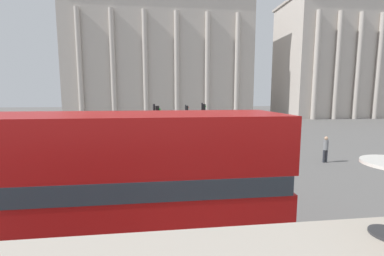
{
  "coord_description": "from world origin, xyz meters",
  "views": [
    {
      "loc": [
        -0.83,
        -2.43,
        4.54
      ],
      "look_at": [
        1.35,
        15.43,
        2.22
      ],
      "focal_mm": 24.0,
      "sensor_mm": 36.0,
      "label": 1
    }
  ],
  "objects_px": {
    "traffic_light_mid": "(203,119)",
    "pedestrian_grey": "(326,147)",
    "double_decker_bus": "(63,188)",
    "plaza_building_left": "(161,61)",
    "traffic_light_far": "(186,115)",
    "traffic_light_near": "(156,130)",
    "pedestrian_black": "(87,143)",
    "car_white": "(141,141)",
    "plaza_building_right": "(344,61)"
  },
  "relations": [
    {
      "from": "traffic_light_mid",
      "to": "pedestrian_grey",
      "type": "distance_m",
      "value": 9.44
    },
    {
      "from": "traffic_light_mid",
      "to": "pedestrian_grey",
      "type": "xyz_separation_m",
      "value": [
        7.48,
        -5.57,
        -1.5
      ]
    },
    {
      "from": "double_decker_bus",
      "to": "plaza_building_left",
      "type": "height_order",
      "value": "plaza_building_left"
    },
    {
      "from": "plaza_building_left",
      "to": "traffic_light_far",
      "type": "relative_size",
      "value": 10.52
    },
    {
      "from": "traffic_light_near",
      "to": "traffic_light_far",
      "type": "distance_m",
      "value": 14.53
    },
    {
      "from": "plaza_building_left",
      "to": "traffic_light_far",
      "type": "distance_m",
      "value": 30.22
    },
    {
      "from": "traffic_light_far",
      "to": "pedestrian_black",
      "type": "distance_m",
      "value": 11.84
    },
    {
      "from": "traffic_light_near",
      "to": "traffic_light_mid",
      "type": "relative_size",
      "value": 1.04
    },
    {
      "from": "plaza_building_left",
      "to": "car_white",
      "type": "bearing_deg",
      "value": -93.09
    },
    {
      "from": "plaza_building_right",
      "to": "car_white",
      "type": "height_order",
      "value": "plaza_building_right"
    },
    {
      "from": "double_decker_bus",
      "to": "car_white",
      "type": "height_order",
      "value": "double_decker_bus"
    },
    {
      "from": "double_decker_bus",
      "to": "pedestrian_grey",
      "type": "xyz_separation_m",
      "value": [
        13.43,
        9.35,
        -1.25
      ]
    },
    {
      "from": "plaza_building_right",
      "to": "car_white",
      "type": "bearing_deg",
      "value": -143.34
    },
    {
      "from": "traffic_light_mid",
      "to": "car_white",
      "type": "distance_m",
      "value": 5.54
    },
    {
      "from": "traffic_light_near",
      "to": "pedestrian_grey",
      "type": "xyz_separation_m",
      "value": [
        11.29,
        1.7,
        -1.61
      ]
    },
    {
      "from": "double_decker_bus",
      "to": "car_white",
      "type": "distance_m",
      "value": 15.06
    },
    {
      "from": "traffic_light_far",
      "to": "pedestrian_grey",
      "type": "xyz_separation_m",
      "value": [
        8.19,
        -12.5,
        -1.25
      ]
    },
    {
      "from": "traffic_light_mid",
      "to": "traffic_light_near",
      "type": "bearing_deg",
      "value": -117.68
    },
    {
      "from": "traffic_light_near",
      "to": "pedestrian_black",
      "type": "relative_size",
      "value": 2.49
    },
    {
      "from": "traffic_light_near",
      "to": "double_decker_bus",
      "type": "bearing_deg",
      "value": -105.61
    },
    {
      "from": "traffic_light_far",
      "to": "car_white",
      "type": "xyz_separation_m",
      "value": [
        -4.51,
        -6.88,
        -1.58
      ]
    },
    {
      "from": "double_decker_bus",
      "to": "traffic_light_mid",
      "type": "bearing_deg",
      "value": 64.29
    },
    {
      "from": "traffic_light_mid",
      "to": "traffic_light_far",
      "type": "height_order",
      "value": "traffic_light_mid"
    },
    {
      "from": "plaza_building_left",
      "to": "pedestrian_black",
      "type": "xyz_separation_m",
      "value": [
        -5.84,
        -36.76,
        -10.89
      ]
    },
    {
      "from": "plaza_building_left",
      "to": "pedestrian_black",
      "type": "relative_size",
      "value": 22.41
    },
    {
      "from": "plaza_building_left",
      "to": "traffic_light_far",
      "type": "bearing_deg",
      "value": -84.79
    },
    {
      "from": "pedestrian_black",
      "to": "traffic_light_mid",
      "type": "bearing_deg",
      "value": -154.38
    },
    {
      "from": "traffic_light_near",
      "to": "pedestrian_grey",
      "type": "bearing_deg",
      "value": 8.56
    },
    {
      "from": "pedestrian_black",
      "to": "car_white",
      "type": "bearing_deg",
      "value": -143.69
    },
    {
      "from": "plaza_building_left",
      "to": "car_white",
      "type": "distance_m",
      "value": 37.19
    },
    {
      "from": "traffic_light_far",
      "to": "plaza_building_left",
      "type": "bearing_deg",
      "value": 95.21
    },
    {
      "from": "double_decker_bus",
      "to": "pedestrian_grey",
      "type": "distance_m",
      "value": 16.41
    },
    {
      "from": "traffic_light_far",
      "to": "car_white",
      "type": "bearing_deg",
      "value": -123.27
    },
    {
      "from": "traffic_light_far",
      "to": "pedestrian_black",
      "type": "bearing_deg",
      "value": -135.82
    },
    {
      "from": "double_decker_bus",
      "to": "pedestrian_grey",
      "type": "bearing_deg",
      "value": 30.88
    },
    {
      "from": "car_white",
      "to": "plaza_building_left",
      "type": "bearing_deg",
      "value": -32.62
    },
    {
      "from": "traffic_light_near",
      "to": "traffic_light_far",
      "type": "xyz_separation_m",
      "value": [
        3.1,
        14.19,
        -0.35
      ]
    },
    {
      "from": "plaza_building_right",
      "to": "car_white",
      "type": "distance_m",
      "value": 51.91
    },
    {
      "from": "traffic_light_mid",
      "to": "traffic_light_far",
      "type": "distance_m",
      "value": 6.97
    },
    {
      "from": "plaza_building_right",
      "to": "plaza_building_left",
      "type": "bearing_deg",
      "value": 172.42
    },
    {
      "from": "pedestrian_black",
      "to": "double_decker_bus",
      "type": "bearing_deg",
      "value": 120.92
    },
    {
      "from": "car_white",
      "to": "double_decker_bus",
      "type": "bearing_deg",
      "value": 147.7
    },
    {
      "from": "traffic_light_mid",
      "to": "pedestrian_grey",
      "type": "relative_size",
      "value": 2.18
    },
    {
      "from": "traffic_light_far",
      "to": "car_white",
      "type": "height_order",
      "value": "traffic_light_far"
    },
    {
      "from": "plaza_building_right",
      "to": "pedestrian_black",
      "type": "xyz_separation_m",
      "value": [
        -44.61,
        -31.59,
        -10.86
      ]
    },
    {
      "from": "double_decker_bus",
      "to": "pedestrian_grey",
      "type": "height_order",
      "value": "double_decker_bus"
    },
    {
      "from": "traffic_light_near",
      "to": "traffic_light_mid",
      "type": "height_order",
      "value": "traffic_light_near"
    },
    {
      "from": "double_decker_bus",
      "to": "traffic_light_mid",
      "type": "relative_size",
      "value": 2.8
    },
    {
      "from": "traffic_light_near",
      "to": "car_white",
      "type": "height_order",
      "value": "traffic_light_near"
    },
    {
      "from": "double_decker_bus",
      "to": "traffic_light_mid",
      "type": "distance_m",
      "value": 16.06
    }
  ]
}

